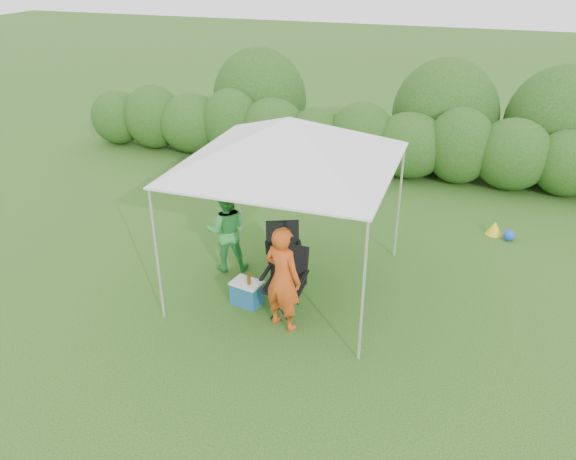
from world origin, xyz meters
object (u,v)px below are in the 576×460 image
(chair_left, at_px, (283,248))
(cooler, at_px, (247,293))
(woman, at_px, (226,230))
(man, at_px, (283,278))
(chair_right, at_px, (287,276))
(canopy, at_px, (290,141))

(chair_left, relative_size, cooler, 1.86)
(woman, height_order, cooler, woman)
(chair_left, bearing_deg, man, -94.20)
(chair_right, height_order, chair_left, chair_right)
(chair_right, relative_size, chair_left, 1.06)
(man, bearing_deg, chair_right, -59.80)
(woman, distance_m, cooler, 1.28)
(canopy, xyz_separation_m, man, (0.28, -1.12, -1.65))
(chair_right, distance_m, chair_left, 0.95)
(canopy, relative_size, cooler, 5.97)
(chair_left, distance_m, cooler, 1.05)
(canopy, xyz_separation_m, woman, (-1.17, 0.15, -1.72))
(woman, bearing_deg, man, 115.85)
(chair_left, xyz_separation_m, cooler, (-0.27, -0.96, -0.35))
(woman, bearing_deg, chair_right, 125.55)
(man, xyz_separation_m, woman, (-1.45, 1.26, -0.07))
(canopy, xyz_separation_m, chair_right, (0.18, -0.68, -1.88))
(man, bearing_deg, canopy, -57.88)
(man, bearing_deg, chair_left, -52.84)
(man, bearing_deg, woman, -22.85)
(chair_left, relative_size, man, 0.59)
(chair_left, height_order, woman, woman)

